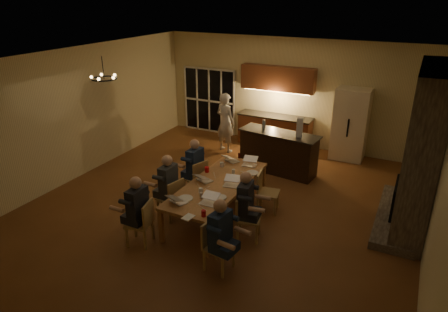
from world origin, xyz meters
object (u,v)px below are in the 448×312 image
(laptop_d, at_px, (231,181))
(can_silver, at_px, (201,196))
(laptop_b, at_px, (208,198))
(mug_front, at_px, (201,190))
(mug_mid, at_px, (233,171))
(mug_back, at_px, (222,164))
(laptop_a, at_px, (179,197))
(person_right_mid, at_px, (245,205))
(plate_far, at_px, (252,173))
(bar_blender, at_px, (300,127))
(chair_right_mid, at_px, (249,218))
(standing_person, at_px, (225,123))
(person_left_mid, at_px, (169,186))
(bar_bottle, at_px, (264,124))
(person_right_near, at_px, (220,237))
(person_left_far, at_px, (195,168))
(chair_left_far, at_px, (195,178))
(plate_near, at_px, (220,197))
(redcup_near, at_px, (204,213))
(chair_left_mid, at_px, (170,198))
(plate_left, at_px, (186,198))
(laptop_f, at_px, (249,161))
(laptop_e, at_px, (232,157))
(dining_table, at_px, (218,199))
(person_left_near, at_px, (138,211))
(refrigerator, at_px, (350,124))
(chair_right_far, at_px, (268,192))
(chandelier, at_px, (104,79))
(bar_island, at_px, (278,152))
(laptop_c, at_px, (205,176))
(can_cola, at_px, (239,156))
(chair_left_near, at_px, (139,223))

(laptop_d, xyz_separation_m, can_silver, (-0.29, -0.74, -0.05))
(laptop_b, distance_m, mug_front, 0.47)
(mug_mid, xyz_separation_m, mug_back, (-0.40, 0.23, 0.00))
(laptop_a, bearing_deg, person_right_mid, -135.87)
(plate_far, xyz_separation_m, bar_blender, (0.46, 1.85, 0.56))
(chair_right_mid, height_order, standing_person, standing_person)
(person_left_mid, distance_m, bar_bottle, 3.39)
(person_right_near, relative_size, standing_person, 0.79)
(person_left_far, relative_size, mug_mid, 13.80)
(bar_blender, bearing_deg, chair_left_far, -143.49)
(person_right_near, bearing_deg, laptop_a, 71.07)
(plate_near, bearing_deg, redcup_near, -86.36)
(chair_left_mid, distance_m, redcup_near, 1.49)
(mug_front, bearing_deg, chair_right_mid, 1.28)
(mug_mid, distance_m, plate_left, 1.46)
(mug_front, height_order, plate_left, mug_front)
(laptop_a, bearing_deg, laptop_f, -84.93)
(laptop_e, bearing_deg, person_left_mid, 93.22)
(dining_table, distance_m, person_left_near, 1.79)
(mug_back, bearing_deg, plate_far, -1.99)
(plate_far, bearing_deg, chair_right_mid, -69.43)
(refrigerator, xyz_separation_m, laptop_f, (-1.60, -3.30, -0.14))
(chair_left_far, distance_m, chair_right_mid, 2.08)
(chair_right_far, xyz_separation_m, person_left_mid, (-1.78, -1.11, 0.24))
(laptop_b, bearing_deg, chandelier, 169.67)
(laptop_e, xyz_separation_m, can_silver, (0.25, -1.89, -0.05))
(person_left_far, bearing_deg, laptop_d, 69.71)
(bar_island, xyz_separation_m, standing_person, (-1.88, 0.70, 0.33))
(laptop_c, bearing_deg, chair_left_far, -24.35)
(person_right_near, relative_size, can_silver, 11.50)
(person_left_near, relative_size, person_right_mid, 1.00)
(chair_left_far, height_order, person_right_near, person_right_near)
(can_cola, bearing_deg, refrigerator, 56.38)
(chair_right_mid, height_order, person_left_mid, person_left_mid)
(laptop_b, relative_size, laptop_c, 1.00)
(person_right_mid, distance_m, plate_left, 1.14)
(chair_right_far, distance_m, plate_near, 1.33)
(person_left_near, xyz_separation_m, can_silver, (0.85, 0.84, 0.12))
(mug_mid, bearing_deg, person_left_far, -179.58)
(laptop_b, bearing_deg, laptop_c, 123.23)
(chair_left_far, height_order, laptop_f, laptop_f)
(laptop_a, bearing_deg, laptop_b, -141.69)
(person_right_near, relative_size, mug_mid, 13.80)
(chair_right_mid, relative_size, person_left_near, 0.64)
(plate_far, bearing_deg, mug_front, -113.14)
(chair_left_near, xyz_separation_m, mug_back, (0.53, 2.36, 0.36))
(chair_right_mid, height_order, laptop_d, laptop_d)
(chair_left_far, distance_m, laptop_c, 0.90)
(person_left_mid, distance_m, mug_mid, 1.44)
(standing_person, bearing_deg, plate_near, 131.89)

